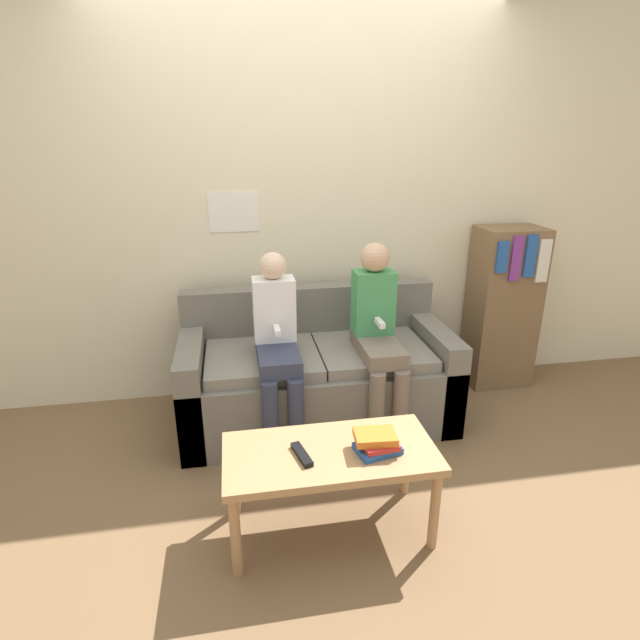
{
  "coord_description": "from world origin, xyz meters",
  "views": [
    {
      "loc": [
        -0.48,
        -2.31,
        1.72
      ],
      "look_at": [
        0.0,
        0.37,
        0.72
      ],
      "focal_mm": 28.0,
      "sensor_mm": 36.0,
      "label": 1
    }
  ],
  "objects_px": {
    "coffee_table": "(330,461)",
    "couch": "(316,377)",
    "person_right": "(378,331)",
    "tv_remote": "(302,454)",
    "bookshelf": "(503,307)",
    "person_left": "(277,342)"
  },
  "relations": [
    {
      "from": "person_left",
      "to": "bookshelf",
      "type": "relative_size",
      "value": 0.97
    },
    {
      "from": "coffee_table",
      "to": "couch",
      "type": "bearing_deg",
      "value": 83.82
    },
    {
      "from": "person_left",
      "to": "bookshelf",
      "type": "xyz_separation_m",
      "value": [
        1.65,
        0.46,
        -0.05
      ]
    },
    {
      "from": "couch",
      "to": "coffee_table",
      "type": "xyz_separation_m",
      "value": [
        -0.11,
        -0.99,
        0.09
      ]
    },
    {
      "from": "tv_remote",
      "to": "couch",
      "type": "bearing_deg",
      "value": 63.26
    },
    {
      "from": "person_right",
      "to": "tv_remote",
      "type": "height_order",
      "value": "person_right"
    },
    {
      "from": "person_right",
      "to": "tv_remote",
      "type": "relative_size",
      "value": 6.56
    },
    {
      "from": "coffee_table",
      "to": "bookshelf",
      "type": "height_order",
      "value": "bookshelf"
    },
    {
      "from": "person_right",
      "to": "bookshelf",
      "type": "xyz_separation_m",
      "value": [
        1.06,
        0.46,
        -0.07
      ]
    },
    {
      "from": "bookshelf",
      "to": "person_right",
      "type": "bearing_deg",
      "value": -156.72
    },
    {
      "from": "couch",
      "to": "person_right",
      "type": "relative_size",
      "value": 1.45
    },
    {
      "from": "coffee_table",
      "to": "person_left",
      "type": "xyz_separation_m",
      "value": [
        -0.15,
        0.81,
        0.25
      ]
    },
    {
      "from": "bookshelf",
      "to": "coffee_table",
      "type": "bearing_deg",
      "value": -139.82
    },
    {
      "from": "person_left",
      "to": "couch",
      "type": "bearing_deg",
      "value": 35.52
    },
    {
      "from": "coffee_table",
      "to": "tv_remote",
      "type": "height_order",
      "value": "tv_remote"
    },
    {
      "from": "tv_remote",
      "to": "bookshelf",
      "type": "xyz_separation_m",
      "value": [
        1.63,
        1.29,
        0.13
      ]
    },
    {
      "from": "couch",
      "to": "bookshelf",
      "type": "distance_m",
      "value": 1.45
    },
    {
      "from": "tv_remote",
      "to": "bookshelf",
      "type": "distance_m",
      "value": 2.09
    },
    {
      "from": "couch",
      "to": "person_right",
      "type": "bearing_deg",
      "value": -27.86
    },
    {
      "from": "person_left",
      "to": "tv_remote",
      "type": "distance_m",
      "value": 0.85
    },
    {
      "from": "couch",
      "to": "bookshelf",
      "type": "xyz_separation_m",
      "value": [
        1.39,
        0.28,
        0.29
      ]
    },
    {
      "from": "person_left",
      "to": "bookshelf",
      "type": "height_order",
      "value": "bookshelf"
    }
  ]
}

